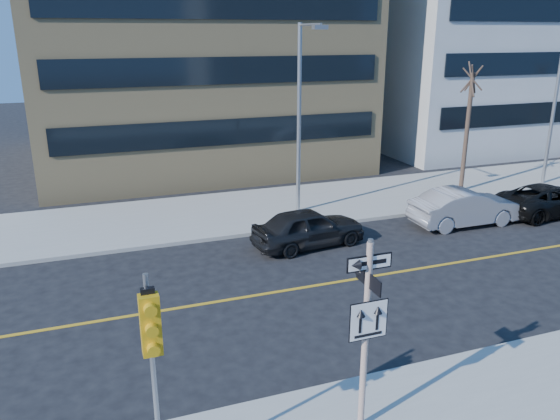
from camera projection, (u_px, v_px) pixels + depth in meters
name	position (u px, v px, depth m)	size (l,w,h in m)	color
ground	(312.00, 365.00, 13.39)	(120.00, 120.00, 0.00)	black
far_sidewalk	(528.00, 180.00, 29.91)	(66.00, 6.00, 0.15)	#B0ACA4
road_centerline	(560.00, 246.00, 20.84)	(40.00, 0.14, 0.01)	gold
sign_pole	(366.00, 326.00, 10.38)	(0.92, 0.92, 4.06)	white
traffic_signal	(152.00, 341.00, 8.77)	(0.32, 0.45, 4.00)	gray
parked_car_a	(309.00, 228.00, 20.61)	(4.35, 1.75, 1.48)	black
parked_car_b	(465.00, 207.00, 22.90)	(4.72, 1.64, 1.55)	gray
parked_car_c	(549.00, 200.00, 24.26)	(4.89, 2.25, 1.36)	black
streetlight_a	(301.00, 108.00, 22.82)	(0.55, 2.25, 8.00)	gray
streetlight_b	(560.00, 95.00, 27.35)	(0.55, 2.25, 8.00)	gray
street_tree_west	(472.00, 82.00, 25.98)	(1.80, 1.80, 6.35)	#362720
building_brick	(185.00, 11.00, 33.59)	(18.00, 18.00, 18.00)	tan
building_grey_mid	(485.00, 36.00, 40.28)	(20.00, 16.00, 15.00)	#AAACB0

